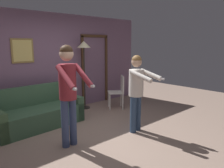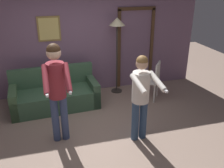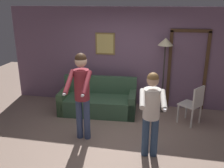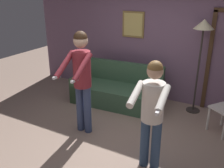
{
  "view_description": "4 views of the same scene",
  "coord_description": "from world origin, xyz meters",
  "views": [
    {
      "loc": [
        -2.49,
        -3.17,
        1.82
      ],
      "look_at": [
        0.22,
        -0.19,
        1.07
      ],
      "focal_mm": 35.0,
      "sensor_mm": 36.0,
      "label": 1
    },
    {
      "loc": [
        -0.7,
        -3.87,
        2.76
      ],
      "look_at": [
        0.34,
        -0.11,
        1.08
      ],
      "focal_mm": 40.0,
      "sensor_mm": 36.0,
      "label": 2
    },
    {
      "loc": [
        0.92,
        -4.32,
        2.72
      ],
      "look_at": [
        0.07,
        -0.12,
        1.29
      ],
      "focal_mm": 40.0,
      "sensor_mm": 36.0,
      "label": 3
    },
    {
      "loc": [
        1.75,
        -3.14,
        2.44
      ],
      "look_at": [
        0.12,
        -0.16,
        1.12
      ],
      "focal_mm": 40.0,
      "sensor_mm": 36.0,
      "label": 4
    }
  ],
  "objects": [
    {
      "name": "torchiere_lamp",
      "position": [
        0.99,
        1.81,
        1.62
      ],
      "size": [
        0.38,
        0.38,
        1.89
      ],
      "color": "#332D28",
      "rests_on": "ground_plane"
    },
    {
      "name": "person_standing_right",
      "position": [
        0.8,
        -0.29,
        0.95
      ],
      "size": [
        0.47,
        0.67,
        1.59
      ],
      "color": "navy",
      "rests_on": "ground_plane"
    },
    {
      "name": "ground_plane",
      "position": [
        0.0,
        0.0,
        0.0
      ],
      "size": [
        12.0,
        12.0,
        0.0
      ],
      "primitive_type": "plane",
      "color": "gray"
    },
    {
      "name": "dining_chair_distant",
      "position": [
        1.7,
        1.16,
        0.53
      ],
      "size": [
        0.59,
        0.59,
        0.93
      ],
      "color": "silver",
      "rests_on": "ground_plane"
    },
    {
      "name": "person_standing_left",
      "position": [
        -0.57,
        0.06,
        1.1
      ],
      "size": [
        0.43,
        0.67,
        1.8
      ],
      "color": "#38476E",
      "rests_on": "ground_plane"
    },
    {
      "name": "back_wall_assembly",
      "position": [
        0.02,
        2.13,
        1.3
      ],
      "size": [
        6.4,
        0.1,
        2.6
      ],
      "color": "slate",
      "rests_on": "ground_plane"
    },
    {
      "name": "couch",
      "position": [
        -0.59,
        1.39,
        0.28
      ],
      "size": [
        1.95,
        0.96,
        0.87
      ],
      "color": "#3B5D42",
      "rests_on": "ground_plane"
    }
  ]
}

